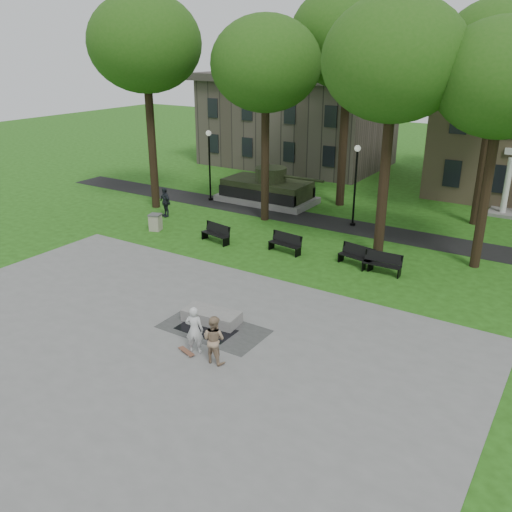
{
  "coord_description": "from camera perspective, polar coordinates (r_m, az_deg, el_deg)",
  "views": [
    {
      "loc": [
        12.12,
        -16.52,
        9.92
      ],
      "look_at": [
        0.32,
        1.96,
        1.4
      ],
      "focal_mm": 38.0,
      "sensor_mm": 36.0,
      "label": 1
    }
  ],
  "objects": [
    {
      "name": "tank_monument",
      "position": [
        36.86,
        1.21,
        7.0
      ],
      "size": [
        7.45,
        3.4,
        2.4
      ],
      "color": "gray",
      "rests_on": "ground"
    },
    {
      "name": "friend_watching",
      "position": [
        18.17,
        -4.45,
        -8.74
      ],
      "size": [
        0.83,
        0.64,
        1.69
      ],
      "primitive_type": "imported",
      "rotation": [
        0.0,
        0.0,
        3.14
      ],
      "color": "tan",
      "rests_on": "plaza"
    },
    {
      "name": "trash_bin",
      "position": [
        31.65,
        -10.54,
        3.53
      ],
      "size": [
        0.83,
        0.83,
        0.96
      ],
      "rotation": [
        0.0,
        0.0,
        0.31
      ],
      "color": "#ACA58E",
      "rests_on": "ground"
    },
    {
      "name": "building_left",
      "position": [
        49.25,
        4.4,
        13.81
      ],
      "size": [
        15.0,
        10.0,
        7.2
      ],
      "primitive_type": "cube",
      "color": "#4C443D",
      "rests_on": "ground"
    },
    {
      "name": "footpath",
      "position": [
        32.54,
        9.1,
        3.22
      ],
      "size": [
        44.0,
        2.6,
        0.01
      ],
      "primitive_type": "cube",
      "color": "black",
      "rests_on": "ground"
    },
    {
      "name": "skateboarder",
      "position": [
        18.75,
        -6.5,
        -7.73
      ],
      "size": [
        0.74,
        0.61,
        1.73
      ],
      "primitive_type": "imported",
      "rotation": [
        0.0,
        0.0,
        3.5
      ],
      "color": "silver",
      "rests_on": "plaza"
    },
    {
      "name": "park_bench_0",
      "position": [
        29.3,
        -4.21,
        2.47
      ],
      "size": [
        1.85,
        0.86,
        1.0
      ],
      "rotation": [
        0.0,
        0.0,
        -0.19
      ],
      "color": "black",
      "rests_on": "ground"
    },
    {
      "name": "tree_5",
      "position": [
        33.5,
        24.31,
        19.07
      ],
      "size": [
        6.4,
        6.4,
        12.44
      ],
      "color": "black",
      "rests_on": "ground"
    },
    {
      "name": "tree_2",
      "position": [
        26.47,
        14.37,
        19.31
      ],
      "size": [
        6.6,
        6.6,
        12.16
      ],
      "color": "black",
      "rests_on": "ground"
    },
    {
      "name": "tree_1",
      "position": [
        31.74,
        1.03,
        19.49
      ],
      "size": [
        6.2,
        6.2,
        11.63
      ],
      "color": "black",
      "rests_on": "ground"
    },
    {
      "name": "park_bench_1",
      "position": [
        27.77,
        3.13,
        1.43
      ],
      "size": [
        1.84,
        0.73,
        1.0
      ],
      "rotation": [
        0.0,
        0.0,
        -0.12
      ],
      "color": "black",
      "rests_on": "ground"
    },
    {
      "name": "tree_3",
      "position": [
        26.38,
        24.61,
        16.55
      ],
      "size": [
        6.0,
        6.0,
        11.19
      ],
      "color": "black",
      "rests_on": "ground"
    },
    {
      "name": "tree_4",
      "position": [
        35.46,
        9.79,
        21.72
      ],
      "size": [
        7.2,
        7.2,
        13.5
      ],
      "color": "black",
      "rests_on": "ground"
    },
    {
      "name": "concrete_block",
      "position": [
        20.96,
        -4.68,
        -6.34
      ],
      "size": [
        2.29,
        1.21,
        0.45
      ],
      "primitive_type": "cube",
      "rotation": [
        0.0,
        0.0,
        0.1
      ],
      "color": "gray",
      "rests_on": "plaza"
    },
    {
      "name": "park_bench_2",
      "position": [
        26.5,
        10.54,
        0.09
      ],
      "size": [
        1.85,
        0.87,
        1.0
      ],
      "rotation": [
        0.0,
        0.0,
        -0.2
      ],
      "color": "black",
      "rests_on": "ground"
    },
    {
      "name": "lamp_left",
      "position": [
        37.03,
        -4.93,
        10.06
      ],
      "size": [
        0.36,
        0.36,
        4.73
      ],
      "color": "black",
      "rests_on": "ground"
    },
    {
      "name": "tree_0",
      "position": [
        35.12,
        -11.6,
        21.02
      ],
      "size": [
        6.8,
        6.8,
        12.97
      ],
      "color": "black",
      "rests_on": "ground"
    },
    {
      "name": "puddle",
      "position": [
        20.51,
        -5.28,
        -7.72
      ],
      "size": [
        2.2,
        1.2,
        0.0
      ],
      "primitive_type": "cube",
      "color": "black",
      "rests_on": "plaza"
    },
    {
      "name": "park_bench_3",
      "position": [
        25.83,
        13.17,
        -0.69
      ],
      "size": [
        1.81,
        0.58,
        1.0
      ],
      "rotation": [
        0.0,
        0.0,
        0.03
      ],
      "color": "black",
      "rests_on": "ground"
    },
    {
      "name": "skateboard",
      "position": [
        19.14,
        -7.34,
        -9.99
      ],
      "size": [
        0.8,
        0.43,
        0.07
      ],
      "primitive_type": "cube",
      "rotation": [
        0.0,
        0.0,
        -0.31
      ],
      "color": "brown",
      "rests_on": "plaza"
    },
    {
      "name": "ground",
      "position": [
        22.77,
        -3.34,
        -4.64
      ],
      "size": [
        120.0,
        120.0,
        0.0
      ],
      "primitive_type": "plane",
      "color": "#214B11",
      "rests_on": "ground"
    },
    {
      "name": "pedestrian_walker",
      "position": [
        34.07,
        -9.54,
        5.62
      ],
      "size": [
        1.16,
        0.75,
        1.83
      ],
      "primitive_type": "imported",
      "rotation": [
        0.0,
        0.0,
        -0.3
      ],
      "color": "#1F2329",
      "rests_on": "ground"
    },
    {
      "name": "plaza",
      "position": [
        19.44,
        -12.1,
        -9.95
      ],
      "size": [
        22.0,
        16.0,
        0.02
      ],
      "primitive_type": "cube",
      "color": "gray",
      "rests_on": "ground"
    },
    {
      "name": "lamp_mid",
      "position": [
        31.88,
        10.43,
        7.97
      ],
      "size": [
        0.36,
        0.36,
        4.73
      ],
      "color": "black",
      "rests_on": "ground"
    }
  ]
}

